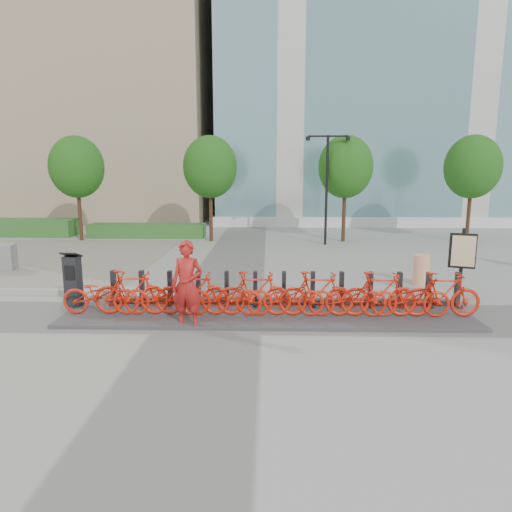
{
  "coord_description": "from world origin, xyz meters",
  "views": [
    {
      "loc": [
        1.32,
        -10.28,
        3.4
      ],
      "look_at": [
        1.0,
        1.5,
        1.2
      ],
      "focal_mm": 32.0,
      "sensor_mm": 36.0,
      "label": 1
    }
  ],
  "objects_px": {
    "worker_red": "(187,285)",
    "map_sign": "(462,254)",
    "bike_0": "(101,294)",
    "construction_barrel": "(421,270)",
    "kiosk": "(73,280)"
  },
  "relations": [
    {
      "from": "worker_red",
      "to": "map_sign",
      "type": "height_order",
      "value": "map_sign"
    },
    {
      "from": "bike_0",
      "to": "construction_barrel",
      "type": "bearing_deg",
      "value": -68.49
    },
    {
      "from": "map_sign",
      "to": "bike_0",
      "type": "bearing_deg",
      "value": -152.13
    },
    {
      "from": "worker_red",
      "to": "kiosk",
      "type": "bearing_deg",
      "value": 168.36
    },
    {
      "from": "kiosk",
      "to": "map_sign",
      "type": "distance_m",
      "value": 9.85
    },
    {
      "from": "kiosk",
      "to": "worker_red",
      "type": "relative_size",
      "value": 0.71
    },
    {
      "from": "bike_0",
      "to": "map_sign",
      "type": "height_order",
      "value": "map_sign"
    },
    {
      "from": "construction_barrel",
      "to": "map_sign",
      "type": "distance_m",
      "value": 2.2
    },
    {
      "from": "worker_red",
      "to": "bike_0",
      "type": "bearing_deg",
      "value": 173.93
    },
    {
      "from": "construction_barrel",
      "to": "map_sign",
      "type": "relative_size",
      "value": 0.46
    },
    {
      "from": "construction_barrel",
      "to": "map_sign",
      "type": "bearing_deg",
      "value": -80.58
    },
    {
      "from": "bike_0",
      "to": "map_sign",
      "type": "xyz_separation_m",
      "value": [
        8.89,
        1.38,
        0.75
      ]
    },
    {
      "from": "worker_red",
      "to": "map_sign",
      "type": "relative_size",
      "value": 0.98
    },
    {
      "from": "bike_0",
      "to": "worker_red",
      "type": "relative_size",
      "value": 0.93
    },
    {
      "from": "kiosk",
      "to": "worker_red",
      "type": "height_order",
      "value": "worker_red"
    }
  ]
}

